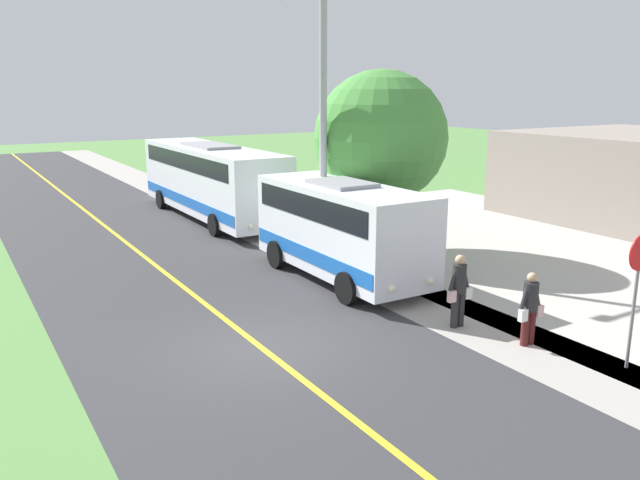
{
  "coord_description": "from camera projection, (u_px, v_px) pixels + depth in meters",
  "views": [
    {
      "loc": [
        5.75,
        12.06,
        5.72
      ],
      "look_at": [
        -3.5,
        -3.24,
        1.4
      ],
      "focal_mm": 35.59,
      "sensor_mm": 36.0,
      "label": 1
    }
  ],
  "objects": [
    {
      "name": "stop_sign",
      "position": [
        638.0,
        278.0,
        12.81
      ],
      "size": [
        0.76,
        0.07,
        2.88
      ],
      "color": "slate",
      "rests_on": "ground"
    },
    {
      "name": "transit_bus_rear",
      "position": [
        211.0,
        178.0,
        28.08
      ],
      "size": [
        2.79,
        11.16,
        3.29
      ],
      "color": "white",
      "rests_on": "ground"
    },
    {
      "name": "pedestrian_with_bags",
      "position": [
        530.0,
        306.0,
        14.26
      ],
      "size": [
        0.72,
        0.34,
        1.71
      ],
      "color": "#4C1919",
      "rests_on": "ground"
    },
    {
      "name": "street_light_pole",
      "position": [
        320.0,
        120.0,
        20.21
      ],
      "size": [
        1.97,
        0.24,
        8.59
      ],
      "color": "#9E9EA3",
      "rests_on": "ground"
    },
    {
      "name": "ground_plane",
      "position": [
        262.0,
        348.0,
        14.27
      ],
      "size": [
        120.0,
        120.0,
        0.0
      ],
      "primitive_type": "plane",
      "color": "#548442"
    },
    {
      "name": "sidewalk",
      "position": [
        437.0,
        308.0,
        16.88
      ],
      "size": [
        2.4,
        100.0,
        0.01
      ],
      "primitive_type": "cube",
      "color": "#9E9991",
      "rests_on": "ground"
    },
    {
      "name": "road_surface",
      "position": [
        262.0,
        348.0,
        14.27
      ],
      "size": [
        8.0,
        100.0,
        0.01
      ],
      "primitive_type": "cube",
      "color": "#333335",
      "rests_on": "ground"
    },
    {
      "name": "shuttle_bus_front",
      "position": [
        342.0,
        226.0,
        19.1
      ],
      "size": [
        2.58,
        6.8,
        3.01
      ],
      "color": "white",
      "rests_on": "ground"
    },
    {
      "name": "tree_curbside",
      "position": [
        381.0,
        138.0,
        21.74
      ],
      "size": [
        4.59,
        4.59,
        6.33
      ],
      "color": "brown",
      "rests_on": "ground"
    },
    {
      "name": "road_centre_line",
      "position": [
        262.0,
        348.0,
        14.26
      ],
      "size": [
        0.16,
        100.0,
        0.0
      ],
      "primitive_type": "cube",
      "color": "gold",
      "rests_on": "ground"
    },
    {
      "name": "pedestrian_waiting",
      "position": [
        459.0,
        288.0,
        15.32
      ],
      "size": [
        0.72,
        0.34,
        1.82
      ],
      "color": "#262628",
      "rests_on": "ground"
    }
  ]
}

